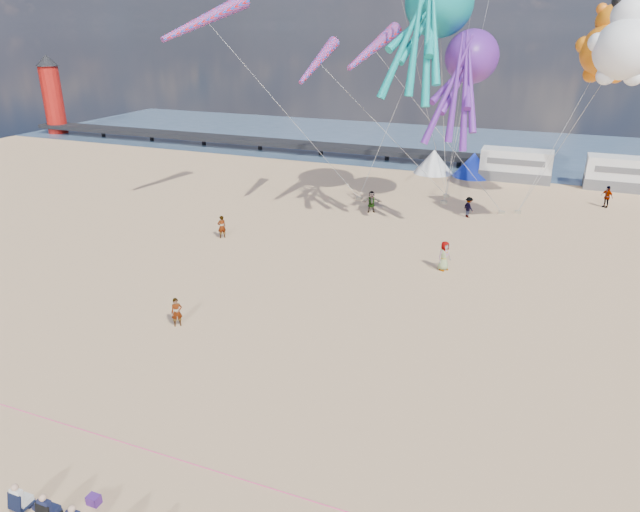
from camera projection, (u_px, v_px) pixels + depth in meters
The scene contains 28 objects.
ground at pixel (287, 392), 23.50m from camera, with size 120.00×120.00×0.00m, color #DCAF7E.
water at pixel (473, 147), 70.84m from camera, with size 120.00×120.00×0.00m, color #3C5572.
pier at pixel (231, 139), 70.64m from camera, with size 60.00×3.00×0.50m, color black.
lighthouse at pixel (53, 100), 78.97m from camera, with size 2.60×2.60×9.00m, color #A5140F.
motorhome_0 at pixel (516, 165), 55.31m from camera, with size 6.60×2.50×3.00m, color silver.
motorhome_1 at pixel (625, 174), 52.04m from camera, with size 6.60×2.50×3.00m, color silver.
tent_white at pixel (434, 161), 58.18m from camera, with size 4.00×4.00×2.40m, color white.
tent_blue at pixel (474, 165), 56.80m from camera, with size 4.00×4.00×2.40m, color #1933CC.
cooler_purple at pixel (94, 500), 17.95m from camera, with size 0.40×0.30×0.32m, color #481F74.
rope_line at pixel (224, 474), 19.19m from camera, with size 0.03×0.03×34.00m, color #F2338C.
standing_person at pixel (177, 312), 28.45m from camera, with size 0.55×0.36×1.51m, color tan.
beachgoer_0 at pixel (444, 256), 34.97m from camera, with size 0.68×0.45×1.86m, color #7F6659.
beachgoer_2 at pixel (469, 207), 44.73m from camera, with size 0.80×0.62×1.64m, color #7F6659.
beachgoer_3 at pixel (607, 197), 47.16m from camera, with size 1.18×0.68×1.82m, color #7F6659.
beachgoer_4 at pixel (371, 202), 45.94m from camera, with size 1.03×0.43×1.75m, color #7F6659.
beachgoer_5 at pixel (222, 227), 40.35m from camera, with size 1.53×0.49×1.65m, color #7F6659.
sandbag_a at pixel (359, 198), 49.59m from camera, with size 0.50×0.35×0.22m, color gray.
sandbag_b at pixel (444, 202), 48.51m from camera, with size 0.50×0.35×0.22m, color gray.
sandbag_c at pixel (518, 212), 45.93m from camera, with size 0.50×0.35×0.22m, color gray.
sandbag_d at pixel (502, 212), 45.81m from camera, with size 0.50×0.35×0.22m, color gray.
sandbag_e at pixel (446, 196), 50.32m from camera, with size 0.50×0.35×0.22m, color gray.
kite_octopus_teal at pixel (440, 3), 40.33m from camera, with size 4.22×9.85×11.26m, color #0F918C, non-canonical shape.
kite_octopus_purple at pixel (472, 57), 41.42m from camera, with size 3.79×8.84×10.11m, color #5D218D, non-canonical shape.
kite_panda at pixel (624, 49), 34.15m from camera, with size 4.31×4.06×6.09m, color white, non-canonical shape.
kite_teddy_orange at pixel (607, 51), 41.61m from camera, with size 4.62×4.35×6.52m, color orange, non-canonical shape.
windsock_left at pixel (205, 19), 40.25m from camera, with size 1.10×7.60×7.60m, color red, non-canonical shape.
windsock_mid at pixel (373, 48), 38.84m from camera, with size 1.00×5.70×5.70m, color red, non-canonical shape.
windsock_right at pixel (318, 62), 41.16m from camera, with size 0.90×5.44×5.44m, color red, non-canonical shape.
Camera 1 is at (8.58, -17.77, 14.02)m, focal length 32.00 mm.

